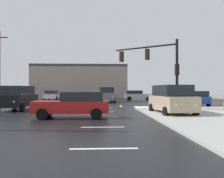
% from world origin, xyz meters
% --- Properties ---
extents(ground_plane, '(120.00, 120.00, 0.00)m').
position_xyz_m(ground_plane, '(0.00, 0.00, 0.00)').
color(ground_plane, slate).
extents(road_asphalt, '(44.00, 44.00, 0.02)m').
position_xyz_m(road_asphalt, '(0.00, 0.00, 0.01)').
color(road_asphalt, black).
rests_on(road_asphalt, ground_plane).
extents(snow_strip_curbside, '(4.00, 1.60, 0.06)m').
position_xyz_m(snow_strip_curbside, '(5.00, -4.00, 0.17)').
color(snow_strip_curbside, white).
rests_on(snow_strip_curbside, sidewalk_corner).
extents(lane_markings, '(36.15, 36.15, 0.01)m').
position_xyz_m(lane_markings, '(1.20, -1.38, 0.02)').
color(lane_markings, silver).
rests_on(lane_markings, road_asphalt).
extents(traffic_signal_mast, '(4.86, 3.66, 5.68)m').
position_xyz_m(traffic_signal_mast, '(4.69, -4.96, 3.99)').
color(traffic_signal_mast, black).
rests_on(traffic_signal_mast, sidewalk_corner).
extents(strip_building_background, '(18.72, 8.00, 6.68)m').
position_xyz_m(strip_building_background, '(-4.36, 24.90, 3.34)').
color(strip_building_background, gray).
rests_on(strip_building_background, ground_plane).
extents(sedan_blue, '(2.07, 4.56, 1.58)m').
position_xyz_m(sedan_blue, '(9.75, -0.15, 0.85)').
color(sedan_blue, navy).
rests_on(sedan_blue, road_asphalt).
extents(suv_grey, '(2.44, 4.94, 2.03)m').
position_xyz_m(suv_grey, '(0.58, 7.61, 1.09)').
color(suv_grey, slate).
rests_on(suv_grey, road_asphalt).
extents(sedan_silver, '(4.61, 2.21, 1.58)m').
position_xyz_m(sedan_silver, '(5.80, 13.45, 0.85)').
color(sedan_silver, '#B7BABF').
rests_on(sedan_silver, road_asphalt).
extents(suv_black, '(2.33, 4.90, 2.03)m').
position_xyz_m(suv_black, '(-7.13, -4.30, 1.09)').
color(suv_black, black).
rests_on(suv_black, road_asphalt).
extents(sedan_red, '(4.56, 2.08, 1.58)m').
position_xyz_m(sedan_red, '(-1.72, -10.32, 0.85)').
color(sedan_red, '#B21919').
rests_on(sedan_red, road_asphalt).
extents(suv_tan, '(2.42, 4.93, 2.03)m').
position_xyz_m(suv_tan, '(4.79, -8.58, 1.09)').
color(suv_tan, tan).
rests_on(suv_tan, road_asphalt).
extents(sedan_white, '(2.04, 4.55, 1.58)m').
position_xyz_m(sedan_white, '(-7.85, 13.68, 0.85)').
color(sedan_white, white).
rests_on(sedan_white, road_asphalt).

